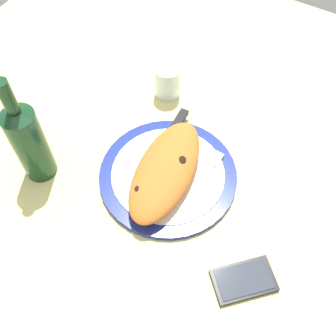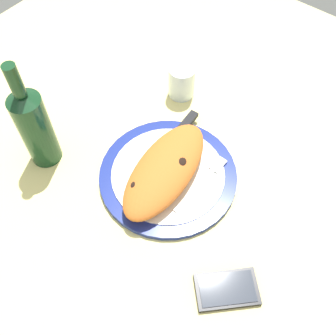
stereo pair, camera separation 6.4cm
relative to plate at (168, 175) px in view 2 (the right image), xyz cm
name	(u,v)px [view 2 (the right image)]	position (x,y,z in cm)	size (l,w,h in cm)	color
ground_plane	(168,180)	(0.00, 0.00, -2.26)	(150.00, 150.00, 3.00)	#E5D684
plate	(168,175)	(0.00, 0.00, 0.00)	(30.08, 30.08, 1.60)	navy
calzone	(166,170)	(-1.02, -0.26, 3.45)	(28.51, 15.63, 5.20)	#C16023
fork	(205,179)	(3.64, -7.19, 1.04)	(17.04, 2.28, 0.40)	silver
knife	(175,137)	(8.36, 4.55, 1.33)	(25.09, 4.06, 1.20)	silver
smartphone	(227,289)	(-12.62, -24.01, -0.19)	(13.10, 13.08, 1.16)	black
water_glass	(181,83)	(21.69, 13.04, 2.80)	(6.45, 6.45, 8.26)	silver
wine_bottle	(34,126)	(-12.66, 25.10, 9.85)	(6.82, 6.82, 26.93)	#14381E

